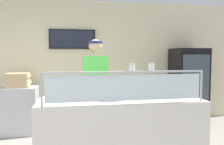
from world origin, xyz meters
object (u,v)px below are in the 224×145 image
Objects in this scene: pizza_tray at (109,98)px; pizza_box_stack at (18,80)px; parmesan_shaker at (132,68)px; pizza_server at (111,96)px; pepper_flake_shaker at (151,67)px; worker_figure at (96,88)px; drink_fridge at (188,86)px.

pizza_box_stack reaches higher than pizza_tray.
parmesan_shaker reaches higher than pizza_box_stack.
pepper_flake_shaker is (0.42, -0.31, 0.38)m from pizza_server.
worker_figure is at bearing 118.71° from pepper_flake_shaker.
drink_fridge is (2.18, 1.15, -0.17)m from worker_figure.
pizza_server is at bearing 121.56° from parmesan_shaker.
pepper_flake_shaker is 2.87m from pizza_box_stack.
worker_figure is 1.77m from pizza_box_stack.
pizza_box_stack is at bearing 134.04° from pizza_server.
drink_fridge is (2.06, 1.83, -0.15)m from pizza_server.
pepper_flake_shaker is at bearing -36.57° from pizza_tray.
worker_figure is at bearing -38.59° from pizza_box_stack.
parmesan_shaker is 0.97× the size of pepper_flake_shaker.
drink_fridge reaches higher than parmesan_shaker.
worker_figure is at bearing 104.05° from pizza_server.
pepper_flake_shaker is 0.21× the size of pizza_box_stack.
pizza_server is at bearing -138.36° from drink_fridge.
drink_fridge is at bearing 52.55° from pepper_flake_shaker.
pepper_flake_shaker is (0.23, 0.00, 0.00)m from parmesan_shaker.
pepper_flake_shaker reaches higher than pizza_box_stack.
worker_figure is (-0.31, 0.99, -0.36)m from parmesan_shaker.
pizza_box_stack is (-1.51, 1.79, 0.05)m from pizza_server.
worker_figure is 2.47m from drink_fridge.
pizza_tray is at bearing 143.43° from pepper_flake_shaker.
worker_figure reaches higher than pizza_server.
pizza_server is at bearing -49.91° from pizza_box_stack.
pizza_server is 2.76m from drink_fridge.
pizza_box_stack is (-3.57, -0.04, 0.20)m from drink_fridge.
worker_figure is at bearing 98.70° from pizza_tray.
parmesan_shaker is at bearing -131.18° from drink_fridge.
pizza_tray is at bearing 122.55° from parmesan_shaker.
pizza_tray is 2.31m from pizza_box_stack.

